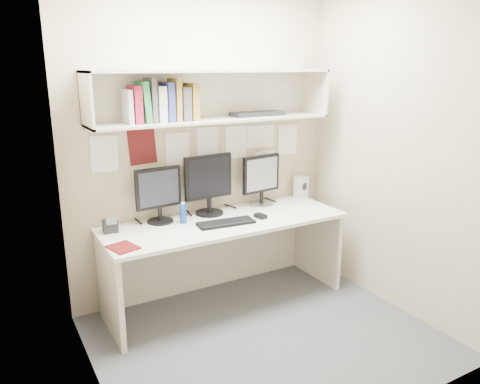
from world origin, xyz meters
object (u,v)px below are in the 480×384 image
desk (225,261)px  desk_phone (110,226)px  keyboard (226,223)px  speaker (301,187)px  monitor_center (209,182)px  monitor_left (159,193)px  monitor_right (261,178)px  maroon_notebook (123,247)px

desk → desk_phone: (-0.89, 0.17, 0.41)m
keyboard → speaker: 1.04m
monitor_center → desk_phone: monitor_center is taller
monitor_left → monitor_right: 0.96m
speaker → desk_phone: speaker is taller
monitor_center → speaker: 0.99m
desk → monitor_left: bearing=155.3°
desk → monitor_right: size_ratio=4.40×
monitor_center → keyboard: 0.41m
keyboard → desk_phone: (-0.85, 0.27, 0.04)m
desk → desk_phone: desk_phone is taller
maroon_notebook → desk_phone: (0.01, 0.36, 0.04)m
keyboard → desk_phone: 0.89m
desk → maroon_notebook: 0.99m
monitor_left → speaker: bearing=-4.7°
monitor_right → speaker: bearing=-6.4°
desk → speaker: speaker is taller
monitor_right → keyboard: 0.66m
desk_phone → keyboard: bearing=-13.5°
keyboard → desk_phone: bearing=168.0°
monitor_center → speaker: monitor_center is taller
keyboard → maroon_notebook: bearing=-168.1°
keyboard → desk_phone: size_ratio=3.58×
maroon_notebook → monitor_center: bearing=10.5°
desk → monitor_left: 0.80m
speaker → maroon_notebook: size_ratio=1.00×
monitor_left → monitor_right: (0.96, -0.00, 0.00)m
monitor_left → desk_phone: 0.46m
monitor_center → desk_phone: (-0.85, -0.05, -0.22)m
monitor_center → monitor_left: bearing=175.6°
monitor_left → monitor_center: (0.44, -0.00, 0.03)m
monitor_left → desk_phone: size_ratio=3.49×
monitor_left → maroon_notebook: size_ratio=2.16×
speaker → keyboard: bearing=179.5°
monitor_center → monitor_right: 0.52m
monitor_left → keyboard: size_ratio=0.97×
monitor_left → speaker: monitor_left is taller
monitor_left → maroon_notebook: monitor_left is taller
desk → maroon_notebook: (-0.90, -0.19, 0.37)m
monitor_center → maroon_notebook: size_ratio=2.46×
keyboard → speaker: bearing=24.0°
monitor_left → speaker: size_ratio=2.16×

